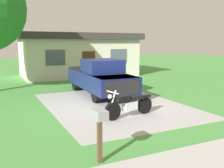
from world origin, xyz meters
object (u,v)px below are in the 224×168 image
(motorcycle, at_px, (129,105))
(pickup_truck, at_px, (99,77))
(mailbox, at_px, (99,122))
(neighbor_house, at_px, (78,54))

(motorcycle, bearing_deg, pickup_truck, 81.30)
(motorcycle, relative_size, mailbox, 1.74)
(mailbox, bearing_deg, motorcycle, 50.47)
(pickup_truck, bearing_deg, motorcycle, -98.70)
(motorcycle, relative_size, pickup_truck, 0.39)
(pickup_truck, bearing_deg, neighbor_house, 79.29)
(motorcycle, distance_m, pickup_truck, 4.58)
(motorcycle, xyz_separation_m, pickup_truck, (0.69, 4.50, 0.48))
(mailbox, bearing_deg, neighbor_house, 73.37)
(motorcycle, height_order, pickup_truck, pickup_truck)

